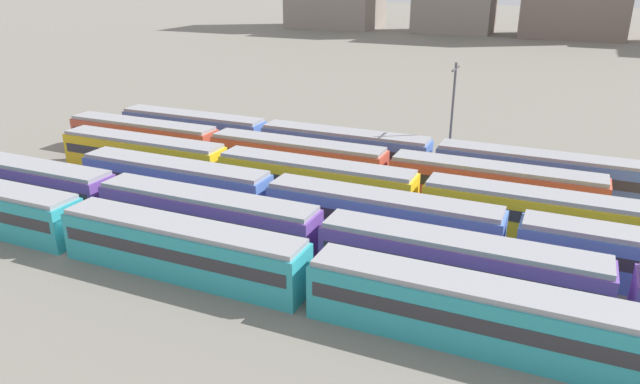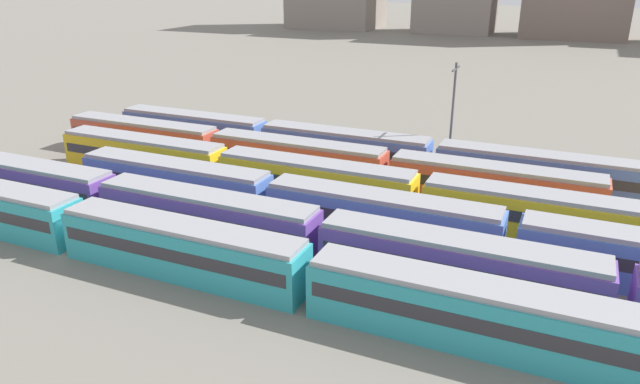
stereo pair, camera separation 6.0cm
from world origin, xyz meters
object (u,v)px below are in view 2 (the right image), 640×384
at_px(train_track_2, 511,239).
at_px(catenary_pole_1, 452,112).
at_px(train_track_4, 297,158).
at_px(train_track_0, 310,277).
at_px(train_track_1, 457,265).

relative_size(train_track_2, catenary_pole_1, 6.87).
bearing_deg(train_track_4, catenary_pole_1, 32.63).
height_order(train_track_2, train_track_4, same).
xyz_separation_m(train_track_0, catenary_pole_1, (2.22, 29.26, 4.09)).
bearing_deg(catenary_pole_1, train_track_1, -76.70).
relative_size(train_track_2, train_track_4, 1.34).
distance_m(train_track_1, train_track_4, 24.50).
bearing_deg(train_track_4, train_track_2, -25.77).
height_order(train_track_2, catenary_pole_1, catenary_pole_1).
bearing_deg(train_track_4, train_track_1, -39.55).
relative_size(train_track_1, train_track_4, 1.68).
distance_m(train_track_2, train_track_4, 23.92).
bearing_deg(train_track_1, catenary_pole_1, 103.30).
height_order(train_track_0, train_track_2, same).
bearing_deg(train_track_0, train_track_4, 117.84).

